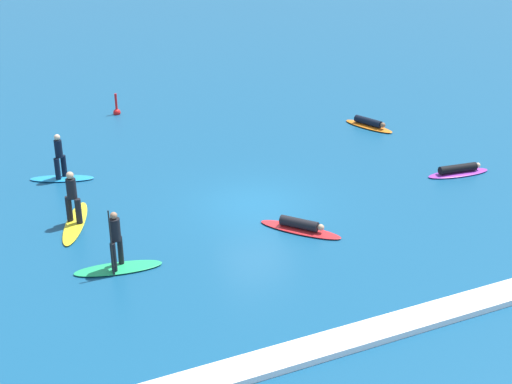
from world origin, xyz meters
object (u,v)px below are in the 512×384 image
object	(u,v)px
surfer_on_red_board	(300,227)
surfer_on_purple_board	(459,171)
surfer_on_yellow_board	(74,211)
marker_buoy	(117,111)
surfer_on_orange_board	(369,124)
surfer_on_green_board	(117,255)
surfer_on_blue_board	(61,168)

from	to	relation	value
surfer_on_red_board	surfer_on_purple_board	distance (m)	8.12
surfer_on_purple_board	surfer_on_yellow_board	xyz separation A→B (m)	(-14.59, 1.91, 0.33)
surfer_on_yellow_board	surfer_on_red_board	bearing A→B (deg)	82.42
surfer_on_yellow_board	marker_buoy	size ratio (longest dim) A/B	2.92
surfer_on_red_board	surfer_on_purple_board	xyz separation A→B (m)	(7.94, 1.70, 0.00)
surfer_on_red_board	marker_buoy	size ratio (longest dim) A/B	2.35
surfer_on_yellow_board	surfer_on_purple_board	bearing A→B (deg)	103.46
surfer_on_orange_board	surfer_on_yellow_board	bearing A→B (deg)	-93.11
surfer_on_red_board	surfer_on_orange_board	size ratio (longest dim) A/B	0.99
surfer_on_orange_board	marker_buoy	size ratio (longest dim) A/B	2.39
surfer_on_green_board	marker_buoy	distance (m)	15.38
surfer_on_purple_board	surfer_on_red_board	bearing A→B (deg)	-161.52
surfer_on_green_board	marker_buoy	world-z (taller)	surfer_on_green_board
surfer_on_orange_board	surfer_on_yellow_board	size ratio (longest dim) A/B	0.82
surfer_on_red_board	marker_buoy	bearing A→B (deg)	149.74
surfer_on_orange_board	surfer_on_purple_board	world-z (taller)	surfer_on_orange_board
surfer_on_orange_board	surfer_on_blue_board	world-z (taller)	surfer_on_blue_board
surfer_on_red_board	surfer_on_blue_board	world-z (taller)	surfer_on_blue_board
surfer_on_green_board	surfer_on_yellow_board	distance (m)	3.62
surfer_on_purple_board	marker_buoy	distance (m)	16.70
surfer_on_orange_board	surfer_on_blue_board	distance (m)	14.22
surfer_on_blue_board	surfer_on_yellow_board	world-z (taller)	surfer_on_yellow_board
surfer_on_yellow_board	marker_buoy	world-z (taller)	surfer_on_yellow_board
surfer_on_purple_board	surfer_on_yellow_board	distance (m)	14.71
surfer_on_green_board	marker_buoy	bearing A→B (deg)	-94.73
surfer_on_blue_board	surfer_on_purple_board	xyz separation A→B (m)	(14.25, -6.00, -0.32)
surfer_on_green_board	surfer_on_yellow_board	size ratio (longest dim) A/B	0.82
surfer_on_blue_board	marker_buoy	size ratio (longest dim) A/B	2.23
marker_buoy	surfer_on_blue_board	bearing A→B (deg)	-119.27
surfer_on_blue_board	marker_buoy	distance (m)	8.27
surfer_on_blue_board	surfer_on_purple_board	bearing A→B (deg)	-0.96
surfer_on_green_board	surfer_on_yellow_board	xyz separation A→B (m)	(-0.53, 3.58, -0.01)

